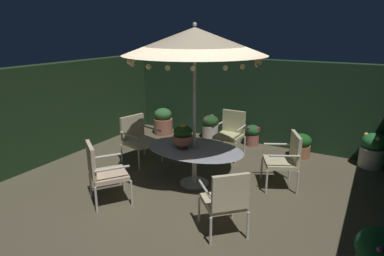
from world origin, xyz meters
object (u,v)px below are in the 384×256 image
patio_dining_table (194,154)px  patio_chair_northeast (226,199)px  patio_umbrella (195,41)px  patio_chair_east (286,157)px  potted_plant_back_right (373,150)px  potted_plant_left_near (252,134)px  patio_chair_south (138,136)px  potted_plant_left_far (210,126)px  potted_plant_front_corner (301,145)px  patio_chair_north (102,170)px  potted_plant_back_left (163,121)px  patio_chair_southeast (231,131)px  centerpiece_planter (183,135)px

patio_dining_table → patio_chair_northeast: (1.15, -1.18, -0.04)m
patio_umbrella → patio_chair_northeast: patio_umbrella is taller
patio_chair_east → potted_plant_back_right: patio_chair_east is taller
potted_plant_left_near → patio_chair_south: bearing=-129.1°
potted_plant_left_far → potted_plant_front_corner: bearing=-5.2°
patio_chair_east → potted_plant_back_right: (1.35, 1.79, -0.21)m
patio_dining_table → patio_chair_north: size_ratio=1.77×
potted_plant_back_left → patio_dining_table: bearing=-45.5°
patio_umbrella → patio_chair_southeast: size_ratio=2.81×
centerpiece_planter → potted_plant_back_left: size_ratio=0.63×
patio_umbrella → potted_plant_back_right: size_ratio=3.97×
patio_umbrella → potted_plant_left_far: size_ratio=4.69×
patio_dining_table → patio_chair_east: bearing=26.2°
patio_dining_table → potted_plant_back_left: size_ratio=2.60×
patio_dining_table → potted_plant_left_far: size_ratio=3.01×
potted_plant_left_far → patio_chair_east: bearing=-37.2°
centerpiece_planter → patio_chair_south: 1.55m
patio_dining_table → potted_plant_left_near: (0.19, 2.60, -0.33)m
patio_chair_north → potted_plant_left_far: size_ratio=1.70×
patio_umbrella → potted_plant_back_right: patio_umbrella is taller
potted_plant_back_left → patio_chair_east: bearing=-22.8°
potted_plant_back_right → potted_plant_left_far: bearing=179.1°
patio_chair_north → patio_chair_east: patio_chair_north is taller
centerpiece_planter → potted_plant_back_left: (-2.07, 2.39, -0.61)m
centerpiece_planter → patio_chair_north: bearing=-122.3°
patio_dining_table → patio_chair_northeast: bearing=-45.9°
patio_chair_northeast → potted_plant_left_near: bearing=104.1°
patio_chair_northeast → potted_plant_back_right: bearing=65.6°
patio_chair_southeast → centerpiece_planter: bearing=-96.5°
potted_plant_left_far → patio_chair_northeast: bearing=-60.8°
patio_chair_southeast → potted_plant_back_right: size_ratio=1.41×
patio_chair_north → patio_chair_northeast: bearing=4.2°
potted_plant_left_far → potted_plant_front_corner: 2.38m
patio_chair_south → potted_plant_front_corner: bearing=33.1°
patio_chair_northeast → potted_plant_front_corner: bearing=85.6°
patio_chair_northeast → patio_chair_southeast: bearing=111.8°
potted_plant_front_corner → patio_dining_table: bearing=-121.0°
potted_plant_left_near → potted_plant_left_far: bearing=-178.9°
patio_chair_east → patio_chair_south: (-3.08, -0.34, -0.02)m
potted_plant_back_left → potted_plant_back_right: 5.08m
patio_chair_east → potted_plant_left_far: size_ratio=1.64×
centerpiece_planter → potted_plant_back_left: centerpiece_planter is taller
patio_umbrella → patio_chair_south: patio_umbrella is taller
patio_dining_table → centerpiece_planter: (-0.18, -0.10, 0.35)m
patio_chair_east → potted_plant_back_left: (-3.73, 1.57, -0.23)m
patio_chair_north → potted_plant_left_far: patio_chair_north is taller
centerpiece_planter → patio_chair_northeast: centerpiece_planter is taller
patio_chair_south → potted_plant_back_left: bearing=108.8°
potted_plant_left_near → potted_plant_back_right: potted_plant_back_right is taller
patio_umbrella → centerpiece_planter: size_ratio=6.42×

